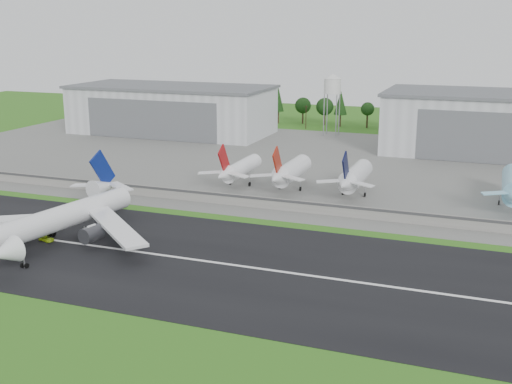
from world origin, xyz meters
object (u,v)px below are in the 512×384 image
at_px(ground_vehicle, 46,239).
at_px(parked_jet_red_b, 289,172).
at_px(main_airliner, 60,223).
at_px(parked_jet_navy, 353,177).
at_px(parked_jet_red_a, 238,169).

distance_m(ground_vehicle, parked_jet_red_b, 79.50).
bearing_deg(parked_jet_red_b, ground_vehicle, -121.35).
bearing_deg(main_airliner, parked_jet_navy, -120.68).
height_order(main_airliner, ground_vehicle, main_airliner).
distance_m(main_airliner, parked_jet_navy, 88.68).
bearing_deg(parked_jet_red_b, parked_jet_red_a, -179.75).
relative_size(ground_vehicle, parked_jet_red_b, 0.14).
distance_m(parked_jet_red_a, parked_jet_red_b, 17.51).
height_order(ground_vehicle, parked_jet_red_b, parked_jet_red_b).
height_order(ground_vehicle, parked_jet_red_a, parked_jet_red_a).
relative_size(main_airliner, parked_jet_navy, 1.89).
xyz_separation_m(parked_jet_red_b, parked_jet_navy, (20.86, -0.01, -0.04)).
relative_size(ground_vehicle, parked_jet_navy, 0.14).
xyz_separation_m(main_airliner, parked_jet_red_b, (37.20, 67.02, 1.48)).
height_order(parked_jet_red_a, parked_jet_red_b, parked_jet_red_b).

